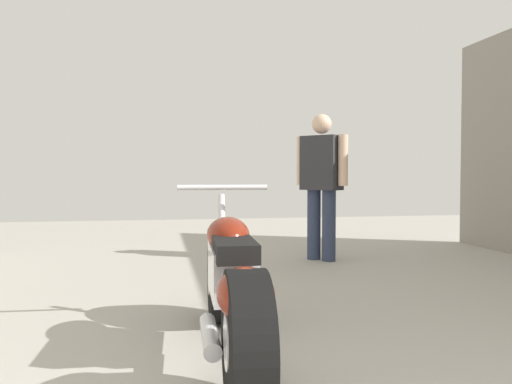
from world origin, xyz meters
The scene contains 3 objects.
ground_plane centered at (0.00, 3.20, 0.00)m, with size 15.97×15.97×0.00m, color #A8A399.
motorcycle_maroon_cruiser centered at (-0.64, 2.51, 0.40)m, with size 0.60×2.01×0.94m.
mechanic_in_blue centered at (0.83, 5.56, 0.95)m, with size 0.52×0.58×1.69m.
Camera 1 is at (-1.02, -0.31, 1.02)m, focal length 37.14 mm.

